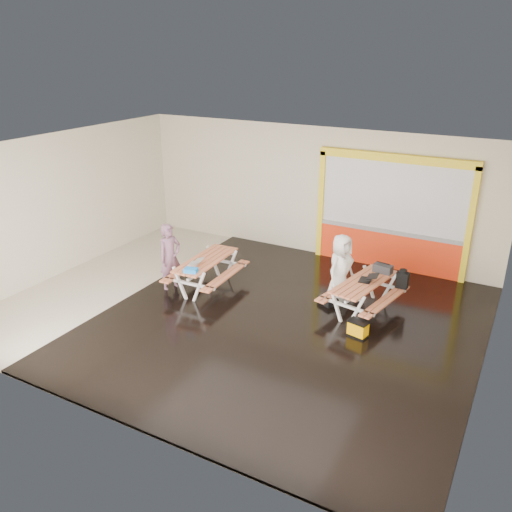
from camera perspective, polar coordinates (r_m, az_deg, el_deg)
The scene contains 14 objects.
room at distance 10.84m, azimuth -2.29°, elevation 2.11°, with size 10.02×8.02×3.52m.
deck at distance 11.02m, azimuth 3.47°, elevation -7.43°, with size 7.50×7.98×0.05m, color black.
kiosk at distance 13.61m, azimuth 14.45°, elevation 4.26°, with size 3.88×0.16×3.00m.
picnic_table_left at distance 12.37m, azimuth -5.43°, elevation -1.12°, with size 1.39×1.99×0.78m.
picnic_table_right at distance 11.49m, azimuth 11.62°, elevation -3.46°, with size 1.60×2.09×0.75m.
person_left at distance 12.39m, azimuth -9.32°, elevation -0.17°, with size 0.60×0.39×1.64m, color #734D62.
person_right at distance 11.81m, azimuth 9.17°, elevation -1.42°, with size 0.79×0.51×1.62m, color white.
laptop_left at distance 12.03m, azimuth -6.56°, elevation -0.68°, with size 0.39×0.37×0.14m.
laptop_right at distance 11.42m, azimuth 12.07°, elevation -2.41°, with size 0.42×0.38×0.16m.
blue_pouch at distance 11.63m, azimuth -7.09°, elevation -1.54°, with size 0.29×0.21×0.09m, color #197DE6.
toolbox at distance 11.89m, azimuth 13.62°, elevation -1.34°, with size 0.43×0.26×0.24m.
backpack at distance 11.87m, azimuth 15.62°, elevation -2.41°, with size 0.26×0.17×0.43m.
dark_case at distance 11.86m, azimuth 7.82°, elevation -4.82°, with size 0.39×0.29×0.15m, color black.
fluke_bag at distance 10.67m, azimuth 11.01°, elevation -7.78°, with size 0.43×0.33×0.33m.
Camera 1 is at (5.28, -8.71, 5.45)m, focal length 36.82 mm.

